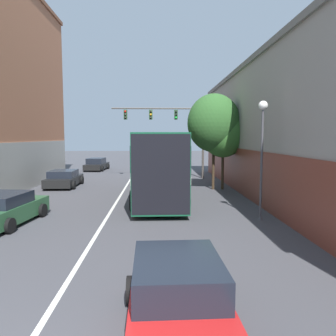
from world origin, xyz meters
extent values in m
cube|color=silver|center=(0.00, 14.25, 0.00)|extent=(0.14, 40.50, 0.01)
cube|color=#9E998E|center=(-6.55, 16.58, 1.60)|extent=(0.24, 22.86, 3.20)
cube|color=#9E998E|center=(10.76, 15.32, 3.99)|extent=(6.53, 29.51, 7.99)
cube|color=brown|center=(7.55, 15.32, 1.40)|extent=(0.24, 28.92, 2.80)
cube|color=slate|center=(10.76, 15.32, 7.84)|extent=(6.79, 29.81, 0.30)
cube|color=#145133|center=(2.32, 15.55, 1.98)|extent=(2.58, 10.52, 3.50)
cube|color=black|center=(2.32, 15.55, 2.61)|extent=(2.63, 10.31, 1.12)
cube|color=beige|center=(2.32, 15.55, 1.70)|extent=(2.62, 10.41, 0.35)
cube|color=black|center=(2.36, 10.32, 1.98)|extent=(2.44, 0.08, 3.36)
cylinder|color=black|center=(1.01, 18.80, 0.50)|extent=(0.31, 1.00, 1.00)
cylinder|color=black|center=(3.57, 18.82, 0.50)|extent=(0.31, 1.00, 1.00)
cylinder|color=black|center=(1.07, 12.29, 0.50)|extent=(0.31, 1.00, 1.00)
cylinder|color=black|center=(3.62, 12.31, 0.50)|extent=(0.31, 1.00, 1.00)
cube|color=red|center=(2.57, 2.36, 0.49)|extent=(1.79, 4.07, 0.64)
cube|color=black|center=(2.56, 2.60, 1.08)|extent=(1.61, 2.13, 0.55)
cylinder|color=black|center=(1.66, 3.58, 0.30)|extent=(0.23, 0.60, 0.60)
cylinder|color=black|center=(3.42, 3.63, 0.30)|extent=(0.23, 0.60, 0.60)
cube|color=#285633|center=(-3.97, 10.21, 0.49)|extent=(2.31, 4.29, 0.66)
cube|color=black|center=(-4.00, 10.00, 1.05)|extent=(1.92, 2.32, 0.46)
cylinder|color=black|center=(-4.74, 11.58, 0.29)|extent=(0.29, 0.61, 0.59)
cylinder|color=black|center=(-2.88, 11.34, 0.29)|extent=(0.29, 0.61, 0.59)
cylinder|color=black|center=(-3.21, 8.83, 0.29)|extent=(0.29, 0.61, 0.59)
cube|color=black|center=(-4.19, 31.89, 0.44)|extent=(2.09, 4.41, 0.56)
cube|color=black|center=(-4.20, 31.67, 1.01)|extent=(1.79, 2.35, 0.59)
cylinder|color=black|center=(-4.99, 33.28, 0.29)|extent=(0.27, 0.59, 0.58)
cylinder|color=black|center=(-3.17, 33.14, 0.29)|extent=(0.27, 0.59, 0.58)
cylinder|color=black|center=(-5.20, 30.64, 0.29)|extent=(0.27, 0.59, 0.58)
cylinder|color=black|center=(-3.38, 30.49, 0.29)|extent=(0.27, 0.59, 0.58)
cube|color=black|center=(-4.39, 20.27, 0.44)|extent=(1.87, 4.11, 0.55)
cube|color=black|center=(-4.39, 20.07, 0.95)|extent=(1.71, 2.14, 0.47)
cylinder|color=black|center=(-5.36, 21.54, 0.29)|extent=(0.22, 0.59, 0.59)
cylinder|color=black|center=(-3.45, 21.55, 0.29)|extent=(0.22, 0.59, 0.59)
cylinder|color=black|center=(-5.34, 19.00, 0.29)|extent=(0.22, 0.59, 0.59)
cylinder|color=black|center=(-3.43, 19.01, 0.29)|extent=(0.22, 0.59, 0.59)
cylinder|color=#514C47|center=(6.12, 24.50, 3.10)|extent=(0.18, 0.18, 6.19)
cylinder|color=#514C47|center=(2.29, 24.50, 5.89)|extent=(7.65, 0.12, 0.12)
cube|color=#234723|center=(3.82, 24.50, 5.37)|extent=(0.28, 0.24, 0.80)
sphere|color=black|center=(3.82, 24.35, 5.62)|extent=(0.18, 0.18, 0.18)
sphere|color=black|center=(3.82, 24.35, 5.37)|extent=(0.18, 0.18, 0.18)
sphere|color=green|center=(3.82, 24.35, 5.13)|extent=(0.18, 0.18, 0.18)
cube|color=#234723|center=(1.72, 24.50, 5.37)|extent=(0.28, 0.24, 0.80)
sphere|color=black|center=(1.72, 24.35, 5.62)|extent=(0.18, 0.18, 0.18)
sphere|color=orange|center=(1.72, 24.35, 5.37)|extent=(0.18, 0.18, 0.18)
sphere|color=black|center=(1.72, 24.35, 5.13)|extent=(0.18, 0.18, 0.18)
cube|color=#234723|center=(-0.38, 24.50, 5.37)|extent=(0.28, 0.24, 0.80)
sphere|color=red|center=(-0.38, 24.35, 5.62)|extent=(0.18, 0.18, 0.18)
sphere|color=black|center=(-0.38, 24.35, 5.37)|extent=(0.18, 0.18, 0.18)
sphere|color=black|center=(-0.38, 24.35, 5.13)|extent=(0.18, 0.18, 0.18)
cone|color=#47474C|center=(6.62, 10.51, 0.10)|extent=(0.26, 0.26, 0.20)
cylinder|color=#47474C|center=(6.62, 10.51, 2.35)|extent=(0.10, 0.10, 4.70)
sphere|color=white|center=(6.62, 10.51, 4.84)|extent=(0.38, 0.38, 0.38)
cylinder|color=#3D2D1E|center=(6.64, 18.73, 1.26)|extent=(0.18, 0.18, 2.53)
ellipsoid|color=#38702D|center=(6.64, 18.73, 3.79)|extent=(2.97, 2.67, 3.26)
cylinder|color=#3D2D1E|center=(6.01, 18.72, 1.48)|extent=(0.19, 0.19, 2.95)
ellipsoid|color=#2D5B28|center=(6.01, 18.72, 4.45)|extent=(3.53, 3.17, 3.88)
camera|label=1|loc=(2.19, -3.08, 3.53)|focal=35.00mm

